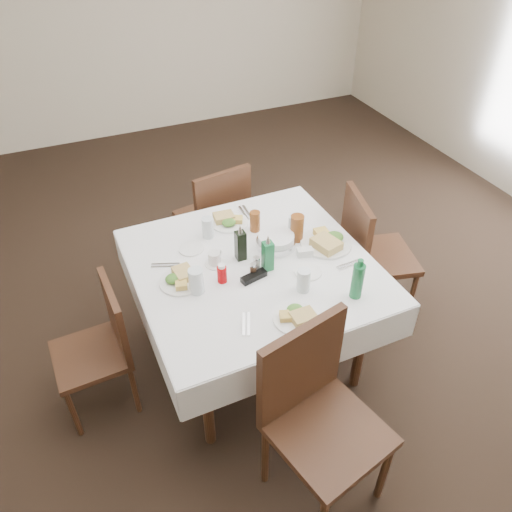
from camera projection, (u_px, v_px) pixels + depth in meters
The scene contains 33 objects.
ground_plane at pixel (251, 328), 3.47m from camera, with size 7.00×7.00×0.00m, color black.
room_shell at pixel (249, 83), 2.40m from camera, with size 6.04×7.04×2.80m.
dining_table at pixel (253, 275), 2.87m from camera, with size 1.33×1.33×0.76m.
chair_north at pixel (217, 214), 3.64m from camera, with size 0.51×0.51×0.92m.
chair_south at pixel (316, 408), 2.30m from camera, with size 0.58×0.58×1.01m.
chair_east at pixel (369, 249), 3.31m from camera, with size 0.53×0.53×0.93m.
chair_west at pixel (103, 342), 2.75m from camera, with size 0.41×0.41×0.83m.
meal_north at pixel (228, 220), 3.13m from camera, with size 0.24×0.24×0.05m.
meal_south at pixel (297, 316), 2.47m from camera, with size 0.23×0.23×0.05m.
meal_east at pixel (327, 241), 2.94m from camera, with size 0.30×0.30×0.07m.
meal_west at pixel (181, 279), 2.69m from camera, with size 0.24×0.24×0.05m.
side_plate_a at pixel (191, 249), 2.92m from camera, with size 0.15×0.15×0.01m.
side_plate_b at pixel (308, 272), 2.76m from camera, with size 0.15×0.15×0.01m.
water_n at pixel (208, 228), 2.99m from camera, with size 0.07×0.07×0.13m.
water_s at pixel (304, 280), 2.61m from camera, with size 0.07×0.07×0.13m.
water_e at pixel (294, 225), 3.02m from camera, with size 0.06×0.06×0.12m.
water_w at pixel (196, 281), 2.60m from camera, with size 0.08×0.08×0.15m.
iced_tea_a at pixel (255, 221), 3.04m from camera, with size 0.06×0.06×0.13m.
iced_tea_b at pixel (297, 228), 2.95m from camera, with size 0.08×0.08×0.17m.
bread_basket at pixel (276, 241), 2.93m from camera, with size 0.24×0.24×0.08m.
oil_cruet_dark at pixel (241, 244), 2.80m from camera, with size 0.06×0.06×0.23m.
oil_cruet_green at pixel (268, 255), 2.73m from camera, with size 0.05×0.05×0.23m.
ketchup_bottle at pixel (222, 274), 2.67m from camera, with size 0.05×0.05×0.11m.
salt_shaker at pixel (257, 263), 2.76m from camera, with size 0.04×0.04×0.09m.
pepper_shaker at pixel (253, 270), 2.72m from camera, with size 0.04×0.04×0.08m.
coffee_mug at pixel (215, 259), 2.80m from camera, with size 0.12×0.11×0.08m.
sunglasses at pixel (254, 277), 2.71m from camera, with size 0.16×0.08×0.03m.
green_bottle at pixel (358, 280), 2.55m from camera, with size 0.06×0.06×0.24m.
sugar_caddy at pixel (305, 252), 2.87m from camera, with size 0.10×0.07×0.05m.
cutlery_n at pixel (246, 213), 3.22m from camera, with size 0.05×0.18×0.01m.
cutlery_s at pixel (246, 324), 2.45m from camera, with size 0.10×0.16×0.01m.
cutlery_e at pixel (349, 265), 2.81m from camera, with size 0.16×0.05×0.01m.
cutlery_w at pixel (165, 265), 2.81m from camera, with size 0.16×0.09×0.01m.
Camera 1 is at (-0.93, -2.21, 2.56)m, focal length 35.00 mm.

